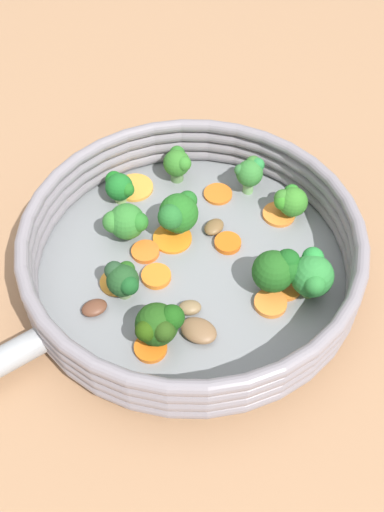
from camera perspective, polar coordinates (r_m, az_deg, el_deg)
ground_plane at (r=0.63m, az=0.00°, el=-1.49°), size 4.00×4.00×0.00m
skillet at (r=0.62m, az=0.00°, el=-1.18°), size 0.33×0.33×0.01m
skillet_rim_wall at (r=0.60m, az=0.00°, el=0.80°), size 0.34×0.34×0.06m
skillet_rivet_left at (r=0.60m, az=-14.07°, el=-5.40°), size 0.01×0.01×0.01m
skillet_rivet_right at (r=0.56m, az=-11.38°, el=-9.70°), size 0.01×0.01×0.01m
carrot_slice_0 at (r=0.59m, az=7.48°, el=-4.49°), size 0.05×0.05×0.01m
carrot_slice_1 at (r=0.63m, az=3.42°, el=1.25°), size 0.03×0.03×0.01m
carrot_slice_2 at (r=0.69m, az=-5.51°, el=6.51°), size 0.06×0.06×0.00m
carrot_slice_3 at (r=0.67m, az=8.27°, el=3.95°), size 0.05×0.05×0.00m
carrot_slice_4 at (r=0.61m, az=-7.18°, el=-2.48°), size 0.04×0.04×0.00m
carrot_slice_5 at (r=0.64m, az=-1.88°, el=1.69°), size 0.06×0.06×0.00m
carrot_slice_6 at (r=0.61m, az=-3.42°, el=-1.93°), size 0.04×0.04×0.01m
carrot_slice_7 at (r=0.61m, az=8.70°, el=-2.70°), size 0.05×0.05×0.00m
carrot_slice_8 at (r=0.56m, az=-3.96°, el=-8.71°), size 0.04×0.04×0.01m
carrot_slice_9 at (r=0.68m, az=2.49°, el=5.92°), size 0.05×0.05×0.00m
carrot_slice_10 at (r=0.65m, az=-1.68°, el=3.31°), size 0.04×0.04×0.01m
carrot_slice_11 at (r=0.63m, az=-4.47°, el=0.41°), size 0.04×0.04×0.01m
broccoli_floret_0 at (r=0.67m, az=-6.96°, el=6.59°), size 0.03×0.03×0.04m
broccoli_floret_1 at (r=0.58m, az=11.38°, el=-1.81°), size 0.05×0.04×0.05m
broccoli_floret_2 at (r=0.58m, az=8.16°, el=-1.34°), size 0.04×0.05×0.05m
broccoli_floret_3 at (r=0.63m, az=-6.30°, el=3.25°), size 0.04×0.05×0.04m
broccoli_floret_4 at (r=0.55m, az=-3.20°, el=-6.56°), size 0.04×0.05×0.04m
broccoli_floret_5 at (r=0.66m, az=9.33°, el=5.21°), size 0.04×0.04×0.04m
broccoli_floret_6 at (r=0.69m, az=-1.38°, el=8.87°), size 0.04×0.03×0.04m
broccoli_floret_7 at (r=0.67m, az=5.56°, el=7.99°), size 0.03×0.03×0.04m
broccoli_floret_8 at (r=0.63m, az=-1.38°, el=4.09°), size 0.05×0.04×0.05m
broccoli_floret_9 at (r=0.58m, az=-6.61°, el=-2.22°), size 0.04×0.03×0.04m
mushroom_piece_0 at (r=0.57m, az=0.64°, el=-7.12°), size 0.04×0.04×0.01m
mushroom_piece_1 at (r=0.59m, az=-9.29°, el=-4.89°), size 0.03×0.03×0.01m
mushroom_piece_2 at (r=0.65m, az=2.11°, el=2.79°), size 0.03×0.03×0.01m
mushroom_piece_3 at (r=0.58m, az=-0.21°, el=-4.94°), size 0.02×0.02×0.01m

